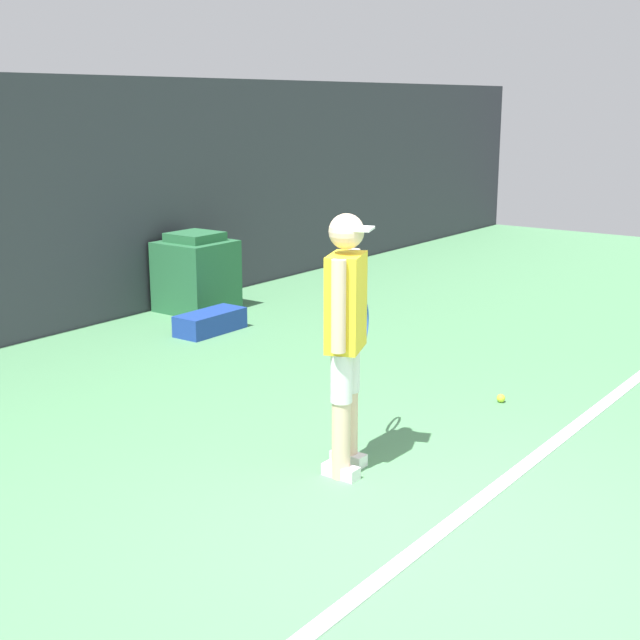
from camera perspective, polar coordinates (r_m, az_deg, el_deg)
ground_plane at (r=5.02m, az=6.69°, el=-14.06°), size 24.00×24.00×0.00m
court_baseline at (r=5.01m, az=6.77°, el=-14.02°), size 21.60×0.10×0.01m
tennis_player at (r=5.59m, az=1.69°, el=-0.74°), size 0.87×0.45×1.68m
tennis_ball at (r=7.27m, az=11.50°, el=-4.93°), size 0.07×0.07×0.07m
covered_chair at (r=10.23m, az=-7.93°, el=2.95°), size 0.74×0.73×0.90m
equipment_bag at (r=9.29m, az=-7.03°, el=-0.13°), size 0.78×0.34×0.22m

